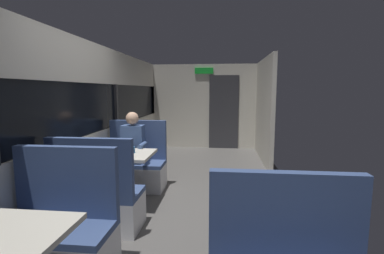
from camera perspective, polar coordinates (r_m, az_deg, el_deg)
name	(u,v)px	position (r m, az deg, el deg)	size (l,w,h in m)	color
ground_plane	(183,211)	(3.90, -1.76, -16.80)	(3.30, 9.20, 0.02)	#514F4C
carriage_window_panel_left	(76,127)	(4.05, -22.64, 0.03)	(0.09, 8.48, 2.30)	beige
carriage_end_bulkhead	(206,107)	(7.74, 2.88, 4.12)	(2.90, 0.11, 2.30)	beige
carriage_aisle_panel_right	(264,110)	(6.60, 14.46, 3.42)	(0.08, 2.40, 2.30)	beige
bench_near_window_facing_entry	(59,238)	(2.84, -25.58, -19.76)	(0.95, 0.50, 1.10)	silver
dining_table_mid_window	(120,160)	(3.98, -14.57, -6.60)	(0.90, 0.70, 0.74)	#9E9EA3
bench_mid_window_facing_end	(98,202)	(3.46, -18.59, -14.34)	(0.95, 0.50, 1.10)	silver
bench_mid_window_facing_entry	(136,168)	(4.70, -11.42, -8.27)	(0.95, 0.50, 1.10)	silver
seated_passenger	(134,157)	(4.58, -11.76, -5.99)	(0.47, 0.55, 1.26)	#26262D
coffee_cup_primary	(132,150)	(3.91, -12.09, -4.58)	(0.07, 0.07, 0.09)	#26598C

